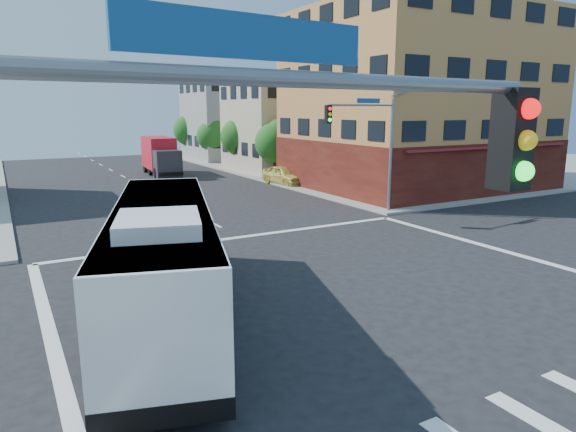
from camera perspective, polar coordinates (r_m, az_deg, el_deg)
ground at (r=18.28m, az=7.08°, el=-8.75°), size 120.00×120.00×0.00m
sidewalk_ne at (r=66.80m, az=13.52°, el=6.08°), size 50.00×50.00×0.15m
corner_building_ne at (r=44.18m, az=14.09°, el=10.83°), size 18.10×15.44×14.00m
building_east_near at (r=54.95m, az=0.35°, el=9.86°), size 12.06×10.06×9.00m
building_east_far at (r=67.45m, az=-5.67°, el=10.60°), size 12.06×10.06×10.00m
signal_mast_ne at (r=31.11m, az=9.21°, el=9.07°), size 7.91×1.13×8.07m
signal_mast_sw at (r=3.58m, az=-7.51°, el=-11.63°), size 7.91×1.01×8.07m
street_tree_a at (r=47.25m, az=-1.37°, el=8.42°), size 3.60×3.60×5.53m
street_tree_b at (r=54.42m, az=-5.39°, el=9.00°), size 3.80×3.80×5.79m
street_tree_c at (r=61.81m, az=-8.46°, el=8.99°), size 3.40×3.40×5.29m
street_tree_d at (r=69.32m, az=-10.88°, el=9.55°), size 4.00×4.00×6.03m
transit_bus at (r=16.30m, az=-13.66°, el=-4.53°), size 6.45×13.37×3.88m
box_truck at (r=52.01m, az=-13.94°, el=6.38°), size 2.93×8.24×3.64m
parked_car at (r=44.08m, az=-0.40°, el=4.58°), size 2.42×5.02×1.65m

